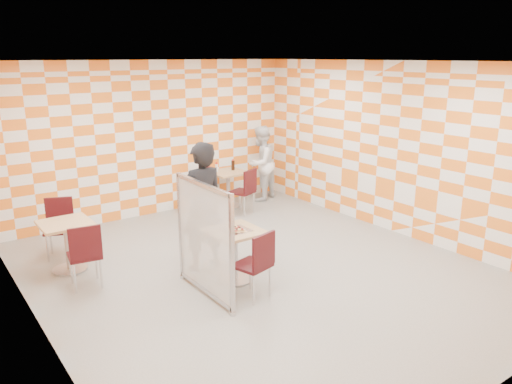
% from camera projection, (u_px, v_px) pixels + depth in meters
% --- Properties ---
extents(room_shell, '(7.00, 7.00, 7.00)m').
position_uv_depth(room_shell, '(237.00, 165.00, 7.40)').
color(room_shell, '#979792').
rests_on(room_shell, ground).
extents(main_table, '(0.70, 0.70, 0.75)m').
position_uv_depth(main_table, '(235.00, 246.00, 6.94)').
color(main_table, tan).
rests_on(main_table, ground).
extents(second_table, '(0.70, 0.70, 0.75)m').
position_uv_depth(second_table, '(228.00, 183.00, 10.41)').
color(second_table, tan).
rests_on(second_table, ground).
extents(empty_table, '(0.70, 0.70, 0.75)m').
position_uv_depth(empty_table, '(67.00, 238.00, 7.27)').
color(empty_table, tan).
rests_on(empty_table, ground).
extents(chair_main_front, '(0.51, 0.52, 0.92)m').
position_uv_depth(chair_main_front, '(257.00, 260.00, 6.38)').
color(chair_main_front, '#390B0F').
rests_on(chair_main_front, ground).
extents(chair_second_front, '(0.55, 0.55, 0.92)m').
position_uv_depth(chair_second_front, '(246.00, 188.00, 9.86)').
color(chair_second_front, '#390B0F').
rests_on(chair_second_front, ground).
extents(chair_second_side, '(0.49, 0.48, 0.92)m').
position_uv_depth(chair_second_side, '(202.00, 185.00, 10.11)').
color(chair_second_side, '#390B0F').
rests_on(chair_second_side, ground).
extents(chair_empty_near, '(0.48, 0.49, 0.92)m').
position_uv_depth(chair_empty_near, '(85.00, 251.00, 6.67)').
color(chair_empty_near, '#390B0F').
rests_on(chair_empty_near, ground).
extents(chair_empty_far, '(0.55, 0.56, 0.92)m').
position_uv_depth(chair_empty_far, '(59.00, 222.00, 7.83)').
color(chair_empty_far, '#390B0F').
rests_on(chair_empty_far, ground).
extents(partition, '(0.08, 1.38, 1.55)m').
position_uv_depth(partition, '(204.00, 240.00, 6.41)').
color(partition, white).
rests_on(partition, ground).
extents(man_dark, '(0.70, 0.47, 1.91)m').
position_uv_depth(man_dark, '(202.00, 207.00, 7.22)').
color(man_dark, black).
rests_on(man_dark, ground).
extents(man_white, '(0.96, 0.87, 1.63)m').
position_uv_depth(man_white, '(261.00, 163.00, 10.84)').
color(man_white, white).
rests_on(man_white, ground).
extents(pizza_on_foil, '(0.40, 0.40, 0.04)m').
position_uv_depth(pizza_on_foil, '(235.00, 229.00, 6.86)').
color(pizza_on_foil, silver).
rests_on(pizza_on_foil, main_table).
extents(sport_bottle, '(0.06, 0.06, 0.20)m').
position_uv_depth(sport_bottle, '(217.00, 168.00, 10.31)').
color(sport_bottle, white).
rests_on(sport_bottle, second_table).
extents(soda_bottle, '(0.07, 0.07, 0.23)m').
position_uv_depth(soda_bottle, '(233.00, 165.00, 10.46)').
color(soda_bottle, black).
rests_on(soda_bottle, second_table).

